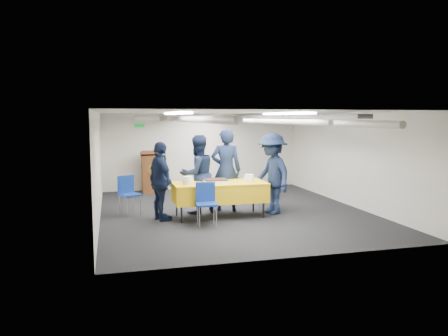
# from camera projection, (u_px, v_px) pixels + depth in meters

# --- Properties ---
(ground) EXTENTS (7.00, 7.00, 0.00)m
(ground) POSITION_uv_depth(u_px,v_px,m) (233.00, 211.00, 10.19)
(ground) COLOR black
(ground) RESTS_ON ground
(room_shell) EXTENTS (6.00, 7.00, 2.30)m
(room_shell) POSITION_uv_depth(u_px,v_px,m) (232.00, 133.00, 10.40)
(room_shell) COLOR silver
(room_shell) RESTS_ON ground
(serving_table) EXTENTS (2.04, 0.93, 0.77)m
(serving_table) POSITION_uv_depth(u_px,v_px,m) (219.00, 192.00, 9.56)
(serving_table) COLOR black
(serving_table) RESTS_ON ground
(sheet_cake) EXTENTS (0.50, 0.39, 0.09)m
(sheet_cake) POSITION_uv_depth(u_px,v_px,m) (216.00, 181.00, 9.47)
(sheet_cake) COLOR white
(sheet_cake) RESTS_ON serving_table
(plate_stack_left) EXTENTS (0.23, 0.23, 0.16)m
(plate_stack_left) POSITION_uv_depth(u_px,v_px,m) (188.00, 180.00, 9.31)
(plate_stack_left) COLOR white
(plate_stack_left) RESTS_ON serving_table
(plate_stack_right) EXTENTS (0.24, 0.24, 0.16)m
(plate_stack_right) POSITION_uv_depth(u_px,v_px,m) (249.00, 178.00, 9.65)
(plate_stack_right) COLOR white
(plate_stack_right) RESTS_ON serving_table
(podium) EXTENTS (0.62, 0.53, 1.25)m
(podium) POSITION_uv_depth(u_px,v_px,m) (152.00, 172.00, 12.65)
(podium) COLOR brown
(podium) RESTS_ON ground
(chair_near) EXTENTS (0.45, 0.45, 0.87)m
(chair_near) POSITION_uv_depth(u_px,v_px,m) (206.00, 199.00, 8.83)
(chair_near) COLOR gray
(chair_near) RESTS_ON ground
(chair_right) EXTENTS (0.47, 0.47, 0.87)m
(chair_right) POSITION_uv_depth(u_px,v_px,m) (272.00, 187.00, 10.44)
(chair_right) COLOR gray
(chair_right) RESTS_ON ground
(chair_left) EXTENTS (0.56, 0.56, 0.87)m
(chair_left) POSITION_uv_depth(u_px,v_px,m) (128.00, 191.00, 9.86)
(chair_left) COLOR gray
(chair_left) RESTS_ON ground
(sailor_a) EXTENTS (0.81, 0.65, 1.93)m
(sailor_a) POSITION_uv_depth(u_px,v_px,m) (226.00, 170.00, 10.16)
(sailor_a) COLOR black
(sailor_a) RESTS_ON ground
(sailor_b) EXTENTS (1.05, 0.94, 1.79)m
(sailor_b) POSITION_uv_depth(u_px,v_px,m) (197.00, 174.00, 9.91)
(sailor_b) COLOR black
(sailor_b) RESTS_ON ground
(sailor_c) EXTENTS (0.67, 1.06, 1.68)m
(sailor_c) POSITION_uv_depth(u_px,v_px,m) (161.00, 181.00, 9.22)
(sailor_c) COLOR black
(sailor_c) RESTS_ON ground
(sailor_d) EXTENTS (0.91, 1.30, 1.83)m
(sailor_d) POSITION_uv_depth(u_px,v_px,m) (272.00, 174.00, 9.86)
(sailor_d) COLOR black
(sailor_d) RESTS_ON ground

